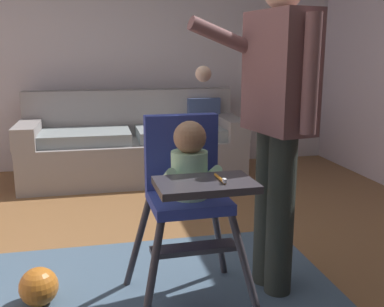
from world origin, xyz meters
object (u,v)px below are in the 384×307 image
Objects in this scene: high_chair at (188,180)px; toy_ball at (39,287)px; couch at (134,145)px; adult_standing at (277,119)px.

high_chair is 0.93m from toy_ball.
couch is at bearing 179.36° from high_chair.
couch is 2.26× the size of high_chair.
couch is at bearing -88.14° from adult_standing.
couch is at bearing 73.42° from toy_ball.
toy_ball is (-1.20, 0.08, -0.82)m from adult_standing.
couch is 2.47m from adult_standing.
couch is 1.32× the size of adult_standing.
high_chair reaches higher than couch.
high_chair is 4.90× the size of toy_ball.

